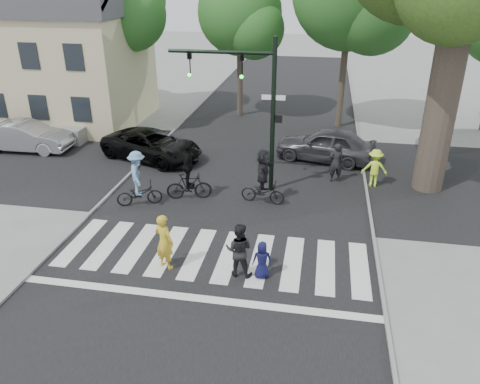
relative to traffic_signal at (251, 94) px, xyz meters
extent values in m
plane|color=gray|center=(-0.35, -6.20, -3.90)|extent=(120.00, 120.00, 0.00)
cube|color=black|center=(-0.35, -1.20, -3.90)|extent=(10.00, 70.00, 0.01)
cube|color=black|center=(-0.35, 1.80, -3.89)|extent=(70.00, 10.00, 0.01)
cube|color=gray|center=(-5.40, -1.20, -3.85)|extent=(0.10, 70.00, 0.10)
cube|color=gray|center=(4.70, -1.20, -3.85)|extent=(0.10, 70.00, 0.10)
cube|color=silver|center=(-4.85, -5.20, -3.89)|extent=(0.55, 3.00, 0.01)
cube|color=silver|center=(-3.85, -5.20, -3.89)|extent=(0.55, 3.00, 0.01)
cube|color=silver|center=(-2.85, -5.20, -3.89)|extent=(0.55, 3.00, 0.01)
cube|color=silver|center=(-1.85, -5.20, -3.89)|extent=(0.55, 3.00, 0.01)
cube|color=silver|center=(-0.85, -5.20, -3.89)|extent=(0.55, 3.00, 0.01)
cube|color=silver|center=(0.15, -5.20, -3.89)|extent=(0.55, 3.00, 0.01)
cube|color=silver|center=(1.15, -5.20, -3.89)|extent=(0.55, 3.00, 0.01)
cube|color=silver|center=(2.15, -5.20, -3.89)|extent=(0.55, 3.00, 0.01)
cube|color=silver|center=(3.15, -5.20, -3.89)|extent=(0.55, 3.00, 0.01)
cube|color=silver|center=(4.15, -5.20, -3.89)|extent=(0.55, 3.00, 0.01)
cube|color=silver|center=(-0.35, -7.40, -3.89)|extent=(10.00, 0.30, 0.01)
cylinder|color=black|center=(0.85, 0.00, -0.90)|extent=(0.18, 0.18, 6.00)
cylinder|color=black|center=(-1.15, 0.00, 1.50)|extent=(4.00, 0.14, 0.14)
imported|color=black|center=(-0.35, 0.00, 1.05)|extent=(0.16, 0.20, 1.00)
sphere|color=#19E533|center=(-0.35, -0.12, 0.65)|extent=(0.14, 0.14, 0.14)
imported|color=black|center=(-2.35, 0.00, 1.05)|extent=(0.16, 0.20, 1.00)
sphere|color=#19E533|center=(-2.35, -0.12, 0.65)|extent=(0.14, 0.14, 0.14)
cube|color=black|center=(1.07, 0.00, -0.90)|extent=(0.28, 0.18, 0.30)
cube|color=#FF660C|center=(1.18, 0.00, -0.90)|extent=(0.02, 0.14, 0.20)
cube|color=white|center=(0.85, 0.00, -0.10)|extent=(0.90, 0.04, 0.18)
cylinder|color=brown|center=(7.15, 1.30, -0.40)|extent=(1.20, 1.20, 7.00)
cylinder|color=brown|center=(7.45, 1.10, 2.60)|extent=(1.29, 1.74, 2.93)
cylinder|color=brown|center=(-14.35, 10.00, -0.93)|extent=(0.36, 0.36, 5.95)
sphere|color=#3C672C|center=(-14.35, 10.00, 2.47)|extent=(5.20, 5.20, 5.20)
sphere|color=#3C672C|center=(-13.31, 9.22, 1.62)|extent=(3.64, 3.64, 3.64)
cylinder|color=brown|center=(-9.35, 9.50, -0.68)|extent=(0.36, 0.36, 6.44)
sphere|color=#3C672C|center=(-8.19, 8.63, 2.08)|extent=(4.06, 4.06, 4.06)
cylinder|color=brown|center=(-2.35, 10.60, -1.10)|extent=(0.36, 0.36, 5.60)
sphere|color=#3C672C|center=(-2.35, 10.60, 2.10)|extent=(4.80, 4.80, 4.80)
sphere|color=#3C672C|center=(-1.39, 9.88, 1.30)|extent=(3.36, 3.36, 3.36)
cylinder|color=brown|center=(3.65, 9.30, -0.54)|extent=(0.36, 0.36, 6.72)
sphere|color=#3C672C|center=(4.85, 8.40, 2.34)|extent=(4.20, 4.20, 4.20)
cube|color=beige|center=(-11.85, 7.80, -0.90)|extent=(8.00, 7.00, 6.00)
cube|color=#47474C|center=(-11.85, 7.80, 2.70)|extent=(8.40, 7.40, 1.20)
cube|color=black|center=(-11.85, 4.28, -2.20)|extent=(1.00, 0.06, 1.30)
cube|color=black|center=(-11.85, 4.28, 0.40)|extent=(1.00, 0.06, 1.30)
cube|color=black|center=(-9.45, 4.28, -2.20)|extent=(1.00, 0.06, 1.30)
cube|color=black|center=(-9.45, 4.28, 0.40)|extent=(1.00, 0.06, 1.30)
cube|color=gray|center=(-10.35, 4.00, -3.50)|extent=(2.00, 1.20, 0.80)
imported|color=gold|center=(-1.59, -6.11, -3.02)|extent=(0.76, 0.65, 1.77)
imported|color=#11123B|center=(1.31, -6.10, -3.32)|extent=(0.63, 0.47, 1.16)
imported|color=black|center=(0.63, -6.07, -3.07)|extent=(0.84, 0.67, 1.67)
imported|color=black|center=(-3.90, -2.27, -3.45)|extent=(1.80, 1.20, 0.89)
imported|color=#6593BB|center=(-3.90, -2.27, -2.60)|extent=(1.01, 1.26, 1.71)
imported|color=black|center=(-2.19, -1.41, -3.37)|extent=(1.82, 0.91, 1.05)
imported|color=black|center=(-2.19, -1.41, -2.52)|extent=(0.69, 1.14, 1.82)
imported|color=black|center=(0.68, -1.25, -3.45)|extent=(1.76, 0.80, 0.89)
imported|color=black|center=(0.68, -1.25, -2.60)|extent=(0.70, 1.64, 1.71)
imported|color=black|center=(-5.10, 2.47, -3.22)|extent=(5.40, 3.80, 1.37)
imported|color=#A7A7AC|center=(-11.62, 2.46, -3.17)|extent=(4.52, 1.72, 1.47)
imported|color=#39383E|center=(2.96, 3.71, -3.12)|extent=(4.86, 2.75, 1.56)
imported|color=#D4FF35|center=(4.98, 1.10, -3.10)|extent=(1.05, 0.63, 1.60)
imported|color=black|center=(3.42, 1.32, -3.06)|extent=(0.70, 0.55, 1.69)
camera|label=1|loc=(2.70, -17.32, 4.15)|focal=35.00mm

